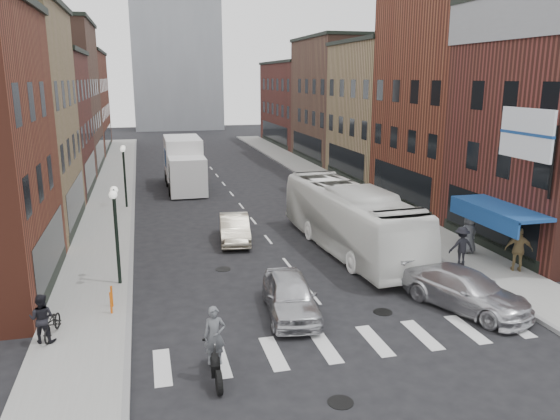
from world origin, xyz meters
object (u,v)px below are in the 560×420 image
Objects in this scene: streetlamp_near at (115,218)px; sedan_left_far at (235,229)px; box_truck at (184,164)px; ped_right_b at (519,250)px; transit_bus at (350,218)px; ped_left_solo at (42,318)px; ped_right_c at (469,233)px; streetlamp_far at (124,165)px; billboard_sign at (528,135)px; bike_rack at (111,300)px; ped_right_a at (461,246)px; curb_car at (465,290)px; parked_bicycle at (52,324)px; sedan_left_near at (290,295)px; motorcycle_rider at (215,346)px.

streetlamp_near is 7.90m from sedan_left_far.
sedan_left_far is at bearing -84.37° from box_truck.
streetlamp_near is 2.12× the size of ped_right_b.
transit_bus is 2.77× the size of sedan_left_far.
ped_left_solo is at bearing 34.32° from ped_right_b.
ped_right_b is at bearing 93.16° from ped_right_c.
streetlamp_far is at bearing -125.30° from box_truck.
ped_right_b reaches higher than ped_right_c.
billboard_sign is at bearing -51.58° from transit_bus.
sedan_left_far reaches higher than bike_rack.
ped_right_a is at bearing -5.74° from ped_right_b.
bike_rack is 12.97m from curb_car.
streetlamp_far is 2.49× the size of parked_bicycle.
parked_bicycle is at bearing -136.36° from bike_rack.
ped_right_b reaches higher than curb_car.
ped_right_a is 1.96m from ped_right_c.
streetlamp_far is 2.14× the size of ped_right_c.
bike_rack is 0.42× the size of ped_right_c.
bike_rack is at bearing 51.47° from parked_bicycle.
streetlamp_far is 2.12× the size of ped_right_b.
transit_bus reaches higher than curb_car.
ped_right_a is at bearing 17.84° from parked_bicycle.
streetlamp_near is 14.99m from ped_right_a.
ped_left_solo is (-7.82, -9.80, 0.26)m from sedan_left_far.
sedan_left_near is at bearing 8.07° from parked_bicycle.
bike_rack is at bearing 124.45° from motorcycle_rider.
motorcycle_rider is at bearing 32.22° from ped_right_a.
ped_right_b is at bearing 12.83° from parked_bicycle.
transit_bus is at bearing -11.93° from ped_right_b.
sedan_left_near is 9.22m from ped_right_a.
sedan_left_far is 2.21× the size of ped_right_c.
ped_left_solo reaches higher than bike_rack.
sedan_left_near is at bearing -85.39° from box_truck.
ped_right_c is (16.31, 2.74, 0.56)m from bike_rack.
billboard_sign is 17.14m from bike_rack.
ped_right_c reaches higher than curb_car.
billboard_sign is at bearing -63.04° from box_truck.
billboard_sign reaches higher than sedan_left_far.
motorcycle_rider is 6.10m from parked_bicycle.
transit_bus is 14.48m from parked_bicycle.
ped_right_c reaches higher than ped_left_solo.
billboard_sign is 0.42× the size of box_truck.
ped_right_a reaches higher than parked_bicycle.
ped_right_c is at bearing 87.96° from billboard_sign.
motorcycle_rider is at bearing -95.07° from sedan_left_far.
billboard_sign is at bearing 122.72° from ped_right_a.
billboard_sign is at bearing 73.27° from ped_right_b.
ped_right_b is (10.69, 1.60, 0.38)m from sedan_left_near.
ped_right_a reaches higher than curb_car.
box_truck reaches higher than bike_rack.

